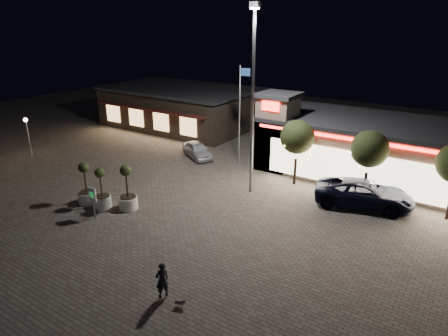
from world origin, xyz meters
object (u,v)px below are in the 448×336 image
Objects in this scene: white_sedan at (197,150)px; pedestrian at (162,280)px; pickup_truck at (364,194)px; planter_left at (102,195)px; planter_mid at (87,191)px; valet_sign at (93,197)px.

pedestrian reaches higher than white_sedan.
pickup_truck is 16.81m from planter_left.
pickup_truck is 2.17× the size of planter_mid.
pickup_truck is 3.66× the size of pedestrian.
valet_sign is at bearing -58.07° from planter_left.
planter_mid is at bearing -152.56° from white_sedan.
planter_mid is (-10.51, 4.42, 0.04)m from pedestrian.
planter_left is 1.29m from planter_mid.
planter_mid is (-15.25, -9.53, 0.02)m from pickup_truck.
planter_mid reaches higher than white_sedan.
planter_left is 0.94× the size of planter_mid.
planter_mid is at bearing -171.97° from planter_left.
planter_left is 1.33× the size of valet_sign.
pedestrian is 11.40m from planter_mid.
valet_sign is (0.86, -1.38, 0.57)m from planter_left.
white_sedan is (-14.84, 1.88, -0.17)m from pickup_truck.
pickup_truck is at bearing 32.01° from planter_mid.
planter_left is at bearing 109.85° from pickup_truck.
white_sedan is 11.42m from planter_mid.
planter_left reaches higher than valet_sign.
planter_mid reaches higher than valet_sign.
planter_mid is (-1.28, -0.18, 0.05)m from planter_left.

